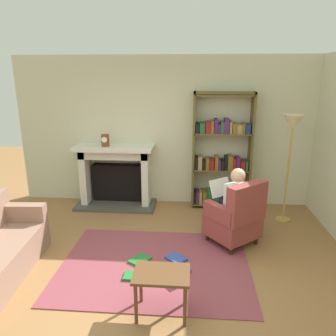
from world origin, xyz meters
TOP-DOWN VIEW (x-y plane):
  - ground at (0.00, 0.00)m, footprint 14.00×14.00m
  - back_wall at (0.00, 2.55)m, footprint 5.60×0.10m
  - area_rug at (0.00, 0.30)m, footprint 2.40×1.80m
  - fireplace at (-0.95, 2.30)m, footprint 1.45×0.64m
  - mantel_clock at (-1.09, 2.20)m, footprint 0.14×0.14m
  - bookshelf at (0.96, 2.33)m, footprint 1.05×0.32m
  - armchair_reading at (1.09, 0.93)m, footprint 0.89×0.89m
  - seated_reader at (1.02, 1.02)m, footprint 0.57×0.59m
  - side_table at (0.17, -0.56)m, footprint 0.56×0.39m
  - scattered_books at (0.05, 0.26)m, footprint 0.83×0.67m
  - floor_lamp at (2.00, 1.80)m, footprint 0.32×0.32m

SIDE VIEW (x-z plane):
  - ground at x=0.00m, z-range 0.00..0.00m
  - area_rug at x=0.00m, z-range 0.00..0.01m
  - scattered_books at x=0.05m, z-range 0.01..0.05m
  - side_table at x=0.17m, z-range 0.16..0.65m
  - armchair_reading at x=1.09m, z-range -0.06..0.91m
  - fireplace at x=-0.95m, z-range 0.03..1.17m
  - seated_reader at x=1.02m, z-range 0.05..1.19m
  - bookshelf at x=0.96m, z-range -0.07..2.02m
  - mantel_clock at x=-1.09m, z-range 1.14..1.35m
  - back_wall at x=0.00m, z-range 0.00..2.70m
  - floor_lamp at x=2.00m, z-range 0.62..2.39m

